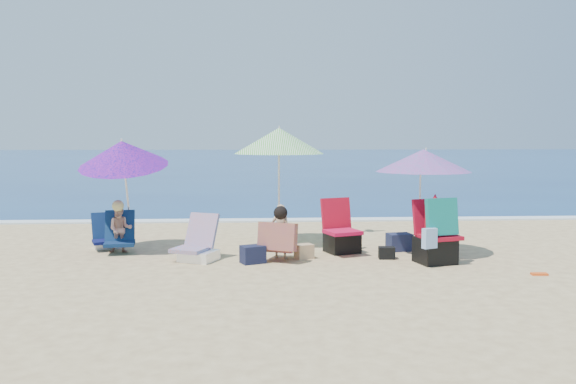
{
  "coord_description": "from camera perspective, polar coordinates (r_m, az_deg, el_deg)",
  "views": [
    {
      "loc": [
        -0.9,
        -9.48,
        2.08
      ],
      "look_at": [
        -0.3,
        1.0,
        1.1
      ],
      "focal_mm": 37.24,
      "sensor_mm": 36.0,
      "label": 1
    }
  ],
  "objects": [
    {
      "name": "chair_rainbow",
      "position": [
        10.19,
        -8.61,
        -5.33
      ],
      "size": [
        0.84,
        0.83,
        0.77
      ],
      "color": "#D2634A",
      "rests_on": "ground"
    },
    {
      "name": "person_center",
      "position": [
        10.03,
        -0.79,
        -3.97
      ],
      "size": [
        0.75,
        0.82,
        0.95
      ],
      "color": "tan",
      "rests_on": "ground"
    },
    {
      "name": "bag_navy_a",
      "position": [
        9.88,
        -3.38,
        -5.96
      ],
      "size": [
        0.45,
        0.4,
        0.29
      ],
      "color": "#171A33",
      "rests_on": "ground"
    },
    {
      "name": "furled_umbrella",
      "position": [
        9.99,
        13.28,
        -3.13
      ],
      "size": [
        0.26,
        0.16,
        1.15
      ],
      "color": "#9F0B18",
      "rests_on": "ground"
    },
    {
      "name": "umbrella_striped",
      "position": [
        11.38,
        -0.86,
        4.9
      ],
      "size": [
        1.76,
        1.76,
        2.28
      ],
      "color": "silver",
      "rests_on": "ground"
    },
    {
      "name": "bag_navy_b",
      "position": [
        11.12,
        10.58,
        -4.72
      ],
      "size": [
        0.47,
        0.38,
        0.31
      ],
      "color": "#1C223E",
      "rests_on": "ground"
    },
    {
      "name": "bag_tan",
      "position": [
        10.21,
        1.55,
        -5.7
      ],
      "size": [
        0.35,
        0.31,
        0.25
      ],
      "color": "tan",
      "rests_on": "ground"
    },
    {
      "name": "umbrella_blue",
      "position": [
        11.04,
        -15.51,
        3.57
      ],
      "size": [
        1.73,
        1.79,
        2.17
      ],
      "color": "silver",
      "rests_on": "ground"
    },
    {
      "name": "orange_item",
      "position": [
        9.81,
        22.88,
        -7.23
      ],
      "size": [
        0.24,
        0.12,
        0.03
      ],
      "color": "#E95018",
      "rests_on": "ground"
    },
    {
      "name": "bag_black_b",
      "position": [
        10.35,
        9.4,
        -5.75
      ],
      "size": [
        0.28,
        0.21,
        0.21
      ],
      "color": "black",
      "rests_on": "ground"
    },
    {
      "name": "chair_navy",
      "position": [
        11.66,
        -16.96,
        -4.31
      ],
      "size": [
        0.65,
        0.81,
        0.65
      ],
      "color": "#0C1143",
      "rests_on": "ground"
    },
    {
      "name": "sea",
      "position": [
        54.53,
        -2.32,
        3.08
      ],
      "size": [
        120.0,
        80.0,
        0.12
      ],
      "color": "navy",
      "rests_on": "ground"
    },
    {
      "name": "foam",
      "position": [
        14.75,
        0.26,
        -2.7
      ],
      "size": [
        120.0,
        0.5,
        0.04
      ],
      "color": "white",
      "rests_on": "ground"
    },
    {
      "name": "camp_chair_right",
      "position": [
        10.09,
        13.92,
        -4.43
      ],
      "size": [
        0.75,
        0.83,
        1.1
      ],
      "color": "#A40B1F",
      "rests_on": "ground"
    },
    {
      "name": "umbrella_turquoise",
      "position": [
        10.6,
        12.78,
        2.94
      ],
      "size": [
        1.83,
        1.83,
        1.89
      ],
      "color": "silver",
      "rests_on": "ground"
    },
    {
      "name": "person_left",
      "position": [
        11.1,
        -15.74,
        -3.39
      ],
      "size": [
        0.61,
        0.7,
        0.95
      ],
      "color": "tan",
      "rests_on": "ground"
    },
    {
      "name": "ground",
      "position": [
        9.75,
        2.11,
        -6.99
      ],
      "size": [
        120.0,
        120.0,
        0.0
      ],
      "color": "#D8BC84",
      "rests_on": "ground"
    },
    {
      "name": "camp_chair_left",
      "position": [
        10.74,
        5.11,
        -4.26
      ],
      "size": [
        0.73,
        0.95,
        0.98
      ],
      "color": "#C20D39",
      "rests_on": "ground"
    }
  ]
}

